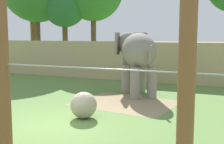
{
  "coord_description": "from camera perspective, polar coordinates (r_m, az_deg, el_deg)",
  "views": [
    {
      "loc": [
        5.33,
        -7.37,
        2.81
      ],
      "look_at": [
        0.79,
        3.05,
        1.4
      ],
      "focal_mm": 46.77,
      "sensor_mm": 36.0,
      "label": 1
    }
  ],
  "objects": [
    {
      "name": "enrichment_ball",
      "position": [
        10.08,
        -5.57,
        -6.47
      ],
      "size": [
        0.91,
        0.91,
        0.91
      ],
      "primitive_type": "sphere",
      "color": "tan",
      "rests_on": "ground"
    },
    {
      "name": "tree_right_of_centre",
      "position": [
        25.21,
        -9.27,
        13.01
      ],
      "size": [
        3.76,
        3.76,
        7.47
      ],
      "color": "brown",
      "rests_on": "ground"
    },
    {
      "name": "ground_plane",
      "position": [
        9.52,
        -11.95,
        -10.25
      ],
      "size": [
        120.0,
        120.0,
        0.0
      ],
      "primitive_type": "plane",
      "color": "#5B7F3D"
    },
    {
      "name": "elephant",
      "position": [
        13.98,
        4.8,
        3.7
      ],
      "size": [
        3.14,
        3.57,
        3.01
      ],
      "color": "gray",
      "rests_on": "ground"
    },
    {
      "name": "dirt_patch",
      "position": [
        12.36,
        2.62,
        -6.06
      ],
      "size": [
        4.35,
        3.61,
        0.01
      ],
      "primitive_type": "cube",
      "rotation": [
        0.0,
        0.0,
        -0.12
      ],
      "color": "#937F5B",
      "rests_on": "ground"
    },
    {
      "name": "embankment_wall",
      "position": [
        18.72,
        6.94,
        2.15
      ],
      "size": [
        36.0,
        1.8,
        2.44
      ],
      "primitive_type": "cube",
      "color": "tan",
      "rests_on": "ground"
    }
  ]
}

